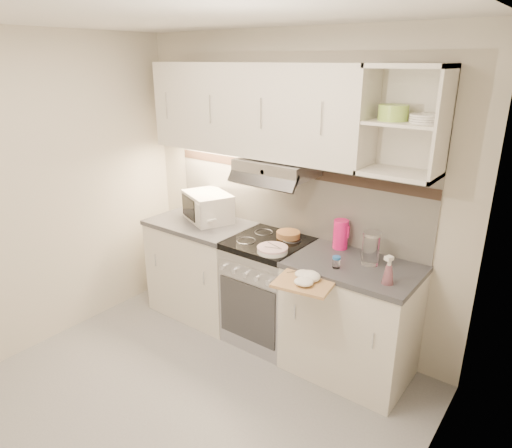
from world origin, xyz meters
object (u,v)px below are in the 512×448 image
object	(u,v)px
electric_range	(269,290)
watering_can	(205,220)
microwave	(208,207)
spray_bottle	(389,272)
glass_jar	(371,248)
cutting_board	(305,282)
pink_pitcher	(341,234)
plate_stack	(272,250)

from	to	relation	value
electric_range	watering_can	xyz separation A→B (m)	(-0.62, -0.09, 0.52)
microwave	spray_bottle	distance (m)	1.79
electric_range	glass_jar	xyz separation A→B (m)	(0.83, 0.06, 0.57)
watering_can	cutting_board	bearing A→B (deg)	-3.62
pink_pitcher	cutting_board	distance (m)	0.62
glass_jar	pink_pitcher	bearing A→B (deg)	155.70
glass_jar	spray_bottle	size ratio (longest dim) A/B	1.14
plate_stack	cutting_board	size ratio (longest dim) A/B	0.62
plate_stack	cutting_board	world-z (taller)	plate_stack
plate_stack	microwave	bearing A→B (deg)	164.04
pink_pitcher	spray_bottle	size ratio (longest dim) A/B	1.08
cutting_board	pink_pitcher	bearing A→B (deg)	85.81
electric_range	glass_jar	size ratio (longest dim) A/B	3.75
cutting_board	glass_jar	bearing A→B (deg)	52.17
watering_can	plate_stack	distance (m)	0.78
microwave	pink_pitcher	bearing A→B (deg)	29.87
glass_jar	cutting_board	bearing A→B (deg)	-118.63
glass_jar	cutting_board	xyz separation A→B (m)	(-0.25, -0.46, -0.15)
plate_stack	glass_jar	bearing A→B (deg)	19.86
spray_bottle	plate_stack	bearing A→B (deg)	-157.63
electric_range	plate_stack	size ratio (longest dim) A/B	3.85
electric_range	spray_bottle	size ratio (longest dim) A/B	4.27
electric_range	plate_stack	world-z (taller)	plate_stack
cutting_board	watering_can	bearing A→B (deg)	156.26
plate_stack	pink_pitcher	xyz separation A→B (m)	(0.37, 0.38, 0.09)
watering_can	pink_pitcher	xyz separation A→B (m)	(1.15, 0.29, 0.04)
electric_range	spray_bottle	bearing A→B (deg)	-8.06
watering_can	glass_jar	size ratio (longest dim) A/B	0.96
plate_stack	glass_jar	size ratio (longest dim) A/B	0.98
microwave	glass_jar	distance (m)	1.56
microwave	pink_pitcher	xyz separation A→B (m)	(1.26, 0.13, -0.01)
glass_jar	spray_bottle	bearing A→B (deg)	-44.36
microwave	glass_jar	xyz separation A→B (m)	(1.56, -0.01, -0.00)
spray_bottle	cutting_board	size ratio (longest dim) A/B	0.56
watering_can	plate_stack	bearing A→B (deg)	4.02
glass_jar	cutting_board	distance (m)	0.55
electric_range	pink_pitcher	xyz separation A→B (m)	(0.53, 0.20, 0.56)
watering_can	cutting_board	xyz separation A→B (m)	(1.20, -0.31, -0.10)
electric_range	spray_bottle	world-z (taller)	spray_bottle
pink_pitcher	microwave	bearing A→B (deg)	175.73
pink_pitcher	electric_range	bearing A→B (deg)	-169.21
microwave	spray_bottle	bearing A→B (deg)	17.03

